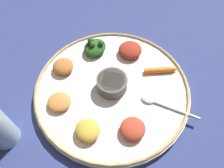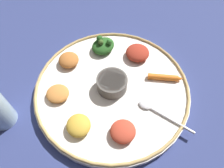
# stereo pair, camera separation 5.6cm
# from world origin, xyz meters

# --- Properties ---
(ground_plane) EXTENTS (2.40, 2.40, 0.00)m
(ground_plane) POSITION_xyz_m (0.00, 0.00, 0.00)
(ground_plane) COLOR navy
(platter) EXTENTS (0.43, 0.43, 0.02)m
(platter) POSITION_xyz_m (0.00, 0.00, 0.01)
(platter) COLOR white
(platter) RESTS_ON ground_plane
(platter_rim) EXTENTS (0.42, 0.42, 0.01)m
(platter_rim) POSITION_xyz_m (0.00, 0.00, 0.02)
(platter_rim) COLOR tan
(platter_rim) RESTS_ON platter
(center_bowl) EXTENTS (0.08, 0.08, 0.04)m
(center_bowl) POSITION_xyz_m (0.00, 0.00, 0.04)
(center_bowl) COLOR #4C4742
(center_bowl) RESTS_ON platter
(spoon) EXTENTS (0.05, 0.15, 0.01)m
(spoon) POSITION_xyz_m (-0.03, 0.13, 0.02)
(spoon) COLOR silver
(spoon) RESTS_ON platter
(greens_pile) EXTENTS (0.08, 0.07, 0.05)m
(greens_pile) POSITION_xyz_m (-0.08, -0.12, 0.04)
(greens_pile) COLOR #23511E
(greens_pile) RESTS_ON platter
(carrot_near_spoon) EXTENTS (0.07, 0.08, 0.02)m
(carrot_near_spoon) POSITION_xyz_m (-0.12, 0.08, 0.03)
(carrot_near_spoon) COLOR orange
(carrot_near_spoon) RESTS_ON platter
(mound_beet) EXTENTS (0.07, 0.07, 0.03)m
(mound_beet) POSITION_xyz_m (-0.13, -0.03, 0.04)
(mound_beet) COLOR maroon
(mound_beet) RESTS_ON platter
(mound_chickpea) EXTENTS (0.08, 0.08, 0.03)m
(mound_chickpea) POSITION_xyz_m (0.03, -0.15, 0.03)
(mound_chickpea) COLOR #B2662D
(mound_chickpea) RESTS_ON platter
(mound_lentil_yellow) EXTENTS (0.08, 0.08, 0.03)m
(mound_lentil_yellow) POSITION_xyz_m (0.14, 0.03, 0.03)
(mound_lentil_yellow) COLOR gold
(mound_lentil_yellow) RESTS_ON platter
(mound_berbere_red) EXTENTS (0.06, 0.06, 0.03)m
(mound_berbere_red) POSITION_xyz_m (0.07, 0.11, 0.03)
(mound_berbere_red) COLOR #B73D28
(mound_berbere_red) RESTS_ON platter
(mound_squash) EXTENTS (0.08, 0.08, 0.02)m
(mound_squash) POSITION_xyz_m (0.12, -0.08, 0.03)
(mound_squash) COLOR #C67A38
(mound_squash) RESTS_ON platter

